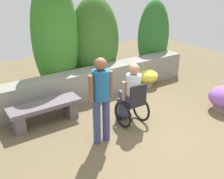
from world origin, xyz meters
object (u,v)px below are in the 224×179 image
(flower_pot_purple_near, at_px, (224,98))
(flower_pot_terracotta_by_wall, at_px, (147,77))
(stone_bench, at_px, (45,110))
(person_standing_companion, at_px, (101,96))
(person_in_wheelchair, at_px, (131,96))

(flower_pot_purple_near, bearing_deg, flower_pot_terracotta_by_wall, 103.66)
(stone_bench, relative_size, flower_pot_terracotta_by_wall, 2.53)
(flower_pot_purple_near, xyz_separation_m, flower_pot_terracotta_by_wall, (-0.51, 2.09, -0.02))
(person_standing_companion, distance_m, flower_pot_terracotta_by_wall, 3.04)
(stone_bench, xyz_separation_m, person_in_wheelchair, (1.49, -1.00, 0.32))
(stone_bench, bearing_deg, person_standing_companion, -54.49)
(person_in_wheelchair, bearing_deg, flower_pot_terracotta_by_wall, 28.70)
(stone_bench, height_order, person_standing_companion, person_standing_companion)
(person_standing_companion, height_order, flower_pot_purple_near, person_standing_companion)
(flower_pot_terracotta_by_wall, bearing_deg, person_in_wheelchair, -140.33)
(stone_bench, bearing_deg, flower_pot_terracotta_by_wall, 14.86)
(stone_bench, relative_size, flower_pot_purple_near, 2.18)
(stone_bench, distance_m, flower_pot_terracotta_by_wall, 3.15)
(person_in_wheelchair, height_order, person_standing_companion, person_standing_companion)
(person_in_wheelchair, relative_size, flower_pot_terracotta_by_wall, 2.23)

